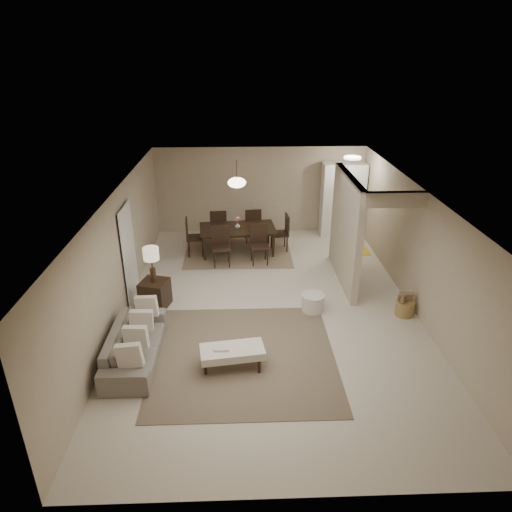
{
  "coord_description": "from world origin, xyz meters",
  "views": [
    {
      "loc": [
        -0.58,
        -8.31,
        4.98
      ],
      "look_at": [
        -0.27,
        0.33,
        1.05
      ],
      "focal_mm": 32.0,
      "sensor_mm": 36.0,
      "label": 1
    }
  ],
  "objects_px": {
    "sofa": "(135,344)",
    "side_table": "(155,294)",
    "round_pouf": "(313,303)",
    "wicker_basket": "(405,308)",
    "pantry_cabinet": "(342,200)",
    "ottoman_bench": "(232,352)",
    "dining_table": "(238,240)"
  },
  "relations": [
    {
      "from": "pantry_cabinet",
      "to": "round_pouf",
      "type": "xyz_separation_m",
      "value": [
        -1.45,
        -4.3,
        -0.86
      ]
    },
    {
      "from": "side_table",
      "to": "round_pouf",
      "type": "xyz_separation_m",
      "value": [
        3.3,
        -0.31,
        -0.11
      ]
    },
    {
      "from": "wicker_basket",
      "to": "round_pouf",
      "type": "bearing_deg",
      "value": 172.77
    },
    {
      "from": "pantry_cabinet",
      "to": "wicker_basket",
      "type": "relative_size",
      "value": 5.68
    },
    {
      "from": "round_pouf",
      "to": "dining_table",
      "type": "relative_size",
      "value": 0.24
    },
    {
      "from": "pantry_cabinet",
      "to": "sofa",
      "type": "bearing_deg",
      "value": -129.59
    },
    {
      "from": "round_pouf",
      "to": "wicker_basket",
      "type": "height_order",
      "value": "round_pouf"
    },
    {
      "from": "pantry_cabinet",
      "to": "dining_table",
      "type": "bearing_deg",
      "value": -157.52
    },
    {
      "from": "wicker_basket",
      "to": "side_table",
      "type": "bearing_deg",
      "value": 173.93
    },
    {
      "from": "side_table",
      "to": "wicker_basket",
      "type": "distance_m",
      "value": 5.18
    },
    {
      "from": "wicker_basket",
      "to": "dining_table",
      "type": "height_order",
      "value": "dining_table"
    },
    {
      "from": "side_table",
      "to": "dining_table",
      "type": "distance_m",
      "value": 3.25
    },
    {
      "from": "wicker_basket",
      "to": "dining_table",
      "type": "xyz_separation_m",
      "value": [
        -3.41,
        3.3,
        0.19
      ]
    },
    {
      "from": "round_pouf",
      "to": "pantry_cabinet",
      "type": "bearing_deg",
      "value": 71.33
    },
    {
      "from": "round_pouf",
      "to": "dining_table",
      "type": "xyz_separation_m",
      "value": [
        -1.55,
        3.06,
        0.16
      ]
    },
    {
      "from": "sofa",
      "to": "wicker_basket",
      "type": "relative_size",
      "value": 5.57
    },
    {
      "from": "sofa",
      "to": "side_table",
      "type": "bearing_deg",
      "value": -1.56
    },
    {
      "from": "sofa",
      "to": "side_table",
      "type": "distance_m",
      "value": 1.81
    },
    {
      "from": "round_pouf",
      "to": "wicker_basket",
      "type": "xyz_separation_m",
      "value": [
        1.85,
        -0.24,
        -0.03
      ]
    },
    {
      "from": "sofa",
      "to": "pantry_cabinet",
      "type": "bearing_deg",
      "value": -39.58
    },
    {
      "from": "pantry_cabinet",
      "to": "dining_table",
      "type": "relative_size",
      "value": 1.07
    },
    {
      "from": "pantry_cabinet",
      "to": "sofa",
      "type": "distance_m",
      "value": 7.57
    },
    {
      "from": "side_table",
      "to": "wicker_basket",
      "type": "height_order",
      "value": "side_table"
    },
    {
      "from": "pantry_cabinet",
      "to": "side_table",
      "type": "height_order",
      "value": "pantry_cabinet"
    },
    {
      "from": "side_table",
      "to": "dining_table",
      "type": "relative_size",
      "value": 0.3
    },
    {
      "from": "wicker_basket",
      "to": "sofa",
      "type": "bearing_deg",
      "value": -166.33
    },
    {
      "from": "side_table",
      "to": "pantry_cabinet",
      "type": "bearing_deg",
      "value": 40.05
    },
    {
      "from": "round_pouf",
      "to": "wicker_basket",
      "type": "relative_size",
      "value": 1.29
    },
    {
      "from": "pantry_cabinet",
      "to": "side_table",
      "type": "relative_size",
      "value": 3.58
    },
    {
      "from": "ottoman_bench",
      "to": "pantry_cabinet",
      "type": "bearing_deg",
      "value": 55.15
    },
    {
      "from": "ottoman_bench",
      "to": "wicker_basket",
      "type": "distance_m",
      "value": 3.84
    },
    {
      "from": "pantry_cabinet",
      "to": "dining_table",
      "type": "height_order",
      "value": "pantry_cabinet"
    }
  ]
}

